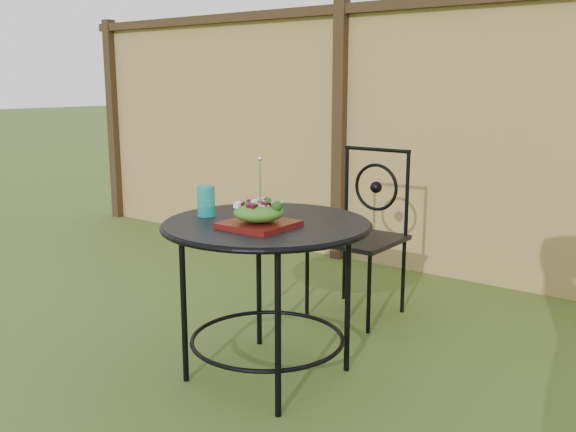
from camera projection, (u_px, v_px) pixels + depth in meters
name	position (u px, v px, depth m)	size (l,w,h in m)	color
ground	(325.00, 430.00, 2.48)	(60.00, 60.00, 0.00)	#294215
fence	(520.00, 143.00, 4.01)	(8.00, 0.12, 1.90)	tan
patio_table	(267.00, 252.00, 2.83)	(0.92, 0.92, 0.72)	black
patio_chair	(362.00, 228.00, 3.66)	(0.46, 0.46, 0.95)	black
salad_plate	(259.00, 225.00, 2.68)	(0.27, 0.27, 0.02)	#3E0E08
salad	(259.00, 212.00, 2.67)	(0.21, 0.21, 0.08)	#235614
fork	(260.00, 182.00, 2.64)	(0.01, 0.01, 0.18)	silver
drinking_glass	(206.00, 201.00, 2.90)	(0.08, 0.08, 0.14)	#0D9896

